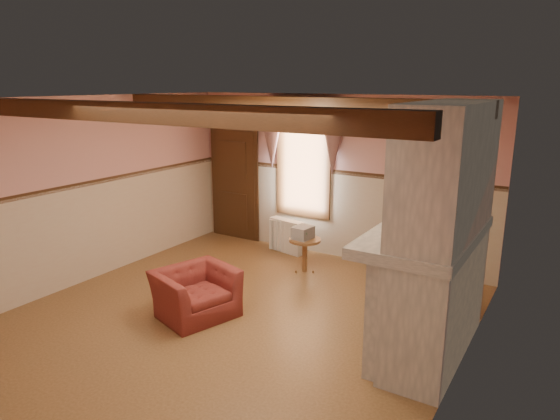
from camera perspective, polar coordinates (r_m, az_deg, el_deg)
The scene contains 25 objects.
floor at distance 6.63m, azimuth -5.62°, elevation -12.46°, with size 5.50×6.00×0.01m, color brown.
ceiling at distance 5.92m, azimuth -6.30°, elevation 12.51°, with size 5.50×6.00×0.01m, color silver.
wall_back at distance 8.63m, azimuth 6.29°, elevation 3.73°, with size 5.50×0.02×2.80m, color #D29491.
wall_left at distance 8.06m, azimuth -21.65°, elevation 2.03°, with size 0.02×6.00×2.80m, color #D29491.
wall_right at distance 5.01m, azimuth 19.99°, elevation -4.96°, with size 0.02×6.00×2.80m, color #D29491.
wainscot at distance 6.32m, azimuth -5.79°, elevation -6.39°, with size 5.50×6.00×1.50m, color beige, non-canonical shape.
chair_rail at distance 6.10m, azimuth -5.96°, elevation 0.22°, with size 5.50×6.00×0.08m, color black, non-canonical shape.
firebox at distance 6.07m, azimuth 13.41°, elevation -10.71°, with size 0.20×0.95×0.90m, color black.
armchair at distance 6.69m, azimuth -9.63°, elevation -9.34°, with size 0.97×0.85×0.63m, color maroon.
side_table at distance 8.10m, azimuth 2.84°, elevation -5.17°, with size 0.51×0.51×0.55m, color brown.
book_stack at distance 8.00m, azimuth 2.64°, elevation -2.59°, with size 0.26×0.32×0.20m, color #B7AD8C.
radiator at distance 9.00m, azimuth 0.77°, elevation -2.97°, with size 0.70×0.18×0.60m, color silver.
bowl at distance 5.53m, azimuth 15.96°, elevation -2.14°, with size 0.37×0.37×0.09m, color brown.
mantel_clock at distance 6.40m, azimuth 18.35°, elevation 0.41°, with size 0.14×0.24×0.20m, color black.
oil_lamp at distance 5.89m, azimuth 17.15°, elevation -0.26°, with size 0.11×0.11×0.28m, color gold.
candle_red at distance 5.15m, azimuth 14.73°, elevation -2.87°, with size 0.06×0.06×0.16m, color #B5161C.
jar_yellow at distance 5.37m, azimuth 15.49°, elevation -2.42°, with size 0.06×0.06×0.12m, color yellow.
fireplace at distance 5.63m, azimuth 18.06°, elevation -2.69°, with size 0.85×2.00×2.80m, color gray.
mantel at distance 5.69m, azimuth 16.28°, elevation -2.81°, with size 1.05×2.05×0.12m, color gray.
overmantel_mirror at distance 5.59m, azimuth 14.89°, elevation 3.44°, with size 0.06×1.44×1.04m, color silver.
door at distance 9.72m, azimuth -5.17°, elevation 2.85°, with size 1.10×0.10×2.10m, color black.
window at distance 8.83m, azimuth 2.72°, elevation 5.68°, with size 1.06×0.08×2.02m, color white.
window_drapes at distance 8.69m, azimuth 2.48°, elevation 9.52°, with size 1.30×0.14×1.40m, color gray.
ceiling_beam_front at distance 5.03m, azimuth -14.82°, elevation 10.67°, with size 5.50×0.18×0.20m, color black.
ceiling_beam_back at distance 6.91m, azimuth -0.02°, elevation 12.03°, with size 5.50×0.18×0.20m, color black.
Camera 1 is at (3.63, -4.67, 2.99)m, focal length 32.00 mm.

